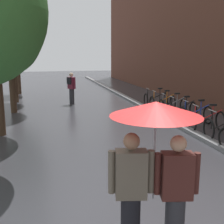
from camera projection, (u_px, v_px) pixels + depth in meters
The scene contains 13 objects.
kerb_strip at pixel (141, 105), 14.57m from camera, with size 0.30×36.00×0.12m, color slate.
street_tree_2 at pixel (8, 31), 12.36m from camera, with size 2.90×2.90×5.50m.
street_tree_3 at pixel (11, 20), 14.94m from camera, with size 2.99×2.99×6.27m.
street_tree_4 at pixel (15, 28), 18.13m from camera, with size 2.68×2.68×5.65m.
parked_bicycle_1 at pixel (224, 128), 8.98m from camera, with size 1.13×0.78×0.96m.
parked_bicycle_2 at pixel (207, 121), 9.87m from camera, with size 1.16×0.83×0.96m.
parked_bicycle_3 at pixel (195, 115), 10.81m from camera, with size 1.12×0.77×0.96m.
parked_bicycle_4 at pixel (181, 110), 11.72m from camera, with size 1.13×0.79×0.96m.
parked_bicycle_5 at pixel (172, 106), 12.60m from camera, with size 1.14×0.79×0.96m.
parked_bicycle_6 at pixel (162, 103), 13.49m from camera, with size 1.13×0.77×0.96m.
parked_bicycle_7 at pixel (156, 99), 14.39m from camera, with size 1.14×0.80×0.96m.
couple_under_umbrella at pixel (154, 155), 3.63m from camera, with size 1.16×1.15×2.09m.
pedestrian_walking_midground at pixel (71, 88), 15.04m from camera, with size 0.45×0.50×1.66m.
Camera 1 is at (-1.64, -3.57, 2.67)m, focal length 46.01 mm.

